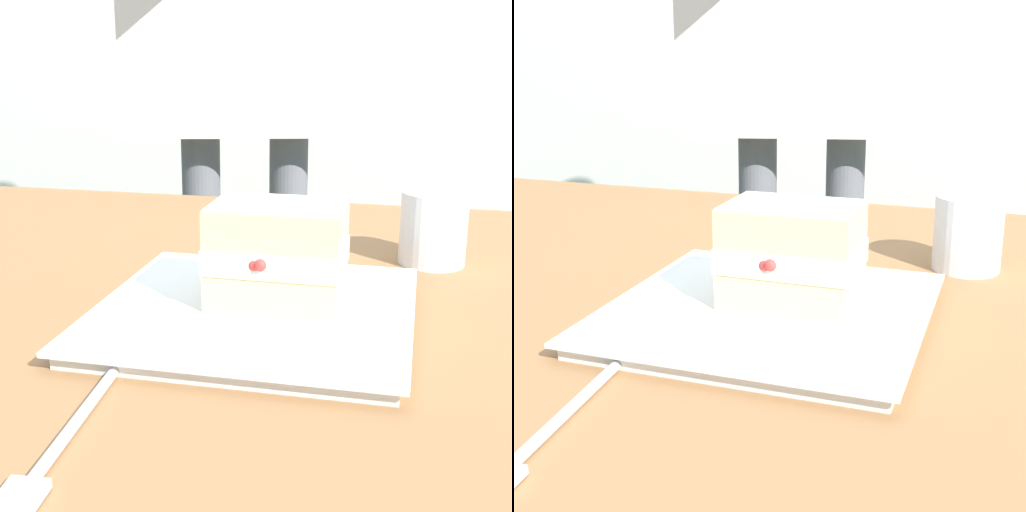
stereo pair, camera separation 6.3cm
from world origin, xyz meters
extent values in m
cube|color=olive|center=(0.00, 0.00, 0.73)|extent=(1.66, 0.97, 0.04)
cube|color=white|center=(-0.12, -0.02, 0.76)|extent=(0.26, 0.26, 0.01)
cube|color=white|center=(-0.12, -0.02, 0.76)|extent=(0.28, 0.28, 0.00)
cube|color=#EAD18C|center=(-0.11, -0.01, 0.78)|extent=(0.12, 0.08, 0.03)
cube|color=white|center=(-0.11, -0.01, 0.81)|extent=(0.12, 0.08, 0.02)
sphere|color=red|center=(-0.11, -0.05, 0.81)|extent=(0.01, 0.01, 0.01)
sphere|color=red|center=(-0.12, -0.05, 0.81)|extent=(0.01, 0.01, 0.01)
sphere|color=red|center=(-0.07, 0.02, 0.81)|extent=(0.01, 0.01, 0.01)
cube|color=#EAD18C|center=(-0.11, -0.01, 0.84)|extent=(0.12, 0.08, 0.03)
cube|color=white|center=(-0.11, -0.01, 0.86)|extent=(0.11, 0.08, 0.00)
cylinder|color=silver|center=(-0.20, -0.22, 0.75)|extent=(0.02, 0.14, 0.01)
cube|color=silver|center=(-0.19, -0.31, 0.75)|extent=(0.03, 0.03, 0.01)
cylinder|color=white|center=(0.03, 0.19, 0.79)|extent=(0.07, 0.07, 0.08)
cylinder|color=black|center=(0.03, 0.19, 0.83)|extent=(0.06, 0.06, 0.00)
cylinder|color=slate|center=(-0.40, 0.73, 0.41)|extent=(0.08, 0.08, 0.82)
cylinder|color=slate|center=(-0.24, 0.77, 0.41)|extent=(0.08, 0.08, 0.82)
camera|label=1|loc=(0.01, -0.61, 0.99)|focal=50.74mm
camera|label=2|loc=(0.07, -0.59, 0.99)|focal=50.74mm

